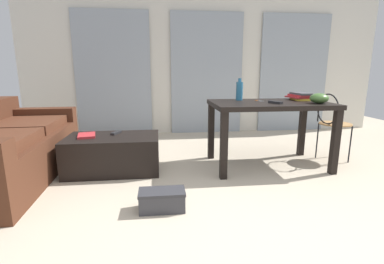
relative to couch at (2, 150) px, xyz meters
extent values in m
plane|color=beige|center=(2.41, -0.07, -0.30)|extent=(8.31, 8.31, 0.00)
cube|color=silver|center=(2.41, 2.06, 0.92)|extent=(6.19, 0.10, 2.44)
cube|color=#99A3AD|center=(0.82, 1.97, 0.72)|extent=(1.24, 0.03, 2.05)
cube|color=#99A3AD|center=(2.41, 1.97, 0.72)|extent=(1.24, 0.03, 2.05)
cube|color=#99A3AD|center=(3.99, 1.97, 0.72)|extent=(1.24, 0.03, 2.05)
cube|color=#4C2819|center=(0.04, 0.00, -0.09)|extent=(0.98, 2.03, 0.43)
cube|color=#4C2819|center=(0.01, 0.90, 0.21)|extent=(0.91, 0.23, 0.18)
cube|color=#552D1C|center=(0.07, 0.40, 0.17)|extent=(0.69, 0.78, 0.10)
cube|color=black|center=(1.06, 0.12, -0.11)|extent=(0.98, 0.60, 0.39)
cube|color=black|center=(2.80, 0.09, 0.41)|extent=(1.29, 0.80, 0.05)
cube|color=black|center=(2.21, -0.26, 0.04)|extent=(0.07, 0.07, 0.69)
cube|color=black|center=(3.40, -0.26, 0.04)|extent=(0.07, 0.07, 0.69)
cube|color=black|center=(2.21, 0.44, 0.04)|extent=(0.07, 0.07, 0.69)
cube|color=black|center=(3.40, 0.44, 0.04)|extent=(0.07, 0.07, 0.69)
cylinder|color=#B7844C|center=(3.68, 0.18, 0.15)|extent=(0.37, 0.37, 0.02)
cylinder|color=black|center=(3.82, 0.07, -0.08)|extent=(0.02, 0.02, 0.45)
cylinder|color=black|center=(3.79, 0.32, -0.08)|extent=(0.02, 0.02, 0.45)
cylinder|color=black|center=(3.56, 0.04, -0.08)|extent=(0.02, 0.02, 0.45)
cylinder|color=black|center=(3.53, 0.29, -0.08)|extent=(0.02, 0.02, 0.45)
torus|color=black|center=(3.55, 0.16, 0.34)|extent=(0.06, 0.36, 0.36)
cylinder|color=black|center=(3.57, 0.01, 0.25)|extent=(0.02, 0.02, 0.18)
cylinder|color=black|center=(3.53, 0.32, 0.25)|extent=(0.02, 0.02, 0.18)
cylinder|color=teal|center=(2.52, 0.32, 0.54)|extent=(0.08, 0.08, 0.21)
cylinder|color=teal|center=(2.52, 0.32, 0.67)|extent=(0.04, 0.04, 0.04)
ellipsoid|color=#477033|center=(3.27, -0.10, 0.49)|extent=(0.19, 0.19, 0.11)
cube|color=gold|center=(3.24, 0.25, 0.45)|extent=(0.18, 0.26, 0.03)
cube|color=red|center=(3.23, 0.27, 0.47)|extent=(0.24, 0.30, 0.02)
cube|color=red|center=(3.23, 0.26, 0.49)|extent=(0.18, 0.29, 0.02)
cube|color=#4C4C51|center=(3.24, 0.25, 0.51)|extent=(0.15, 0.28, 0.02)
cube|color=#232326|center=(2.80, -0.06, 0.45)|extent=(0.12, 0.16, 0.03)
cube|color=#9EA0A5|center=(2.74, 0.20, 0.44)|extent=(0.05, 0.08, 0.00)
torus|color=orange|center=(2.71, 0.25, 0.44)|extent=(0.03, 0.03, 0.00)
cube|color=#9EA0A5|center=(2.72, 0.19, 0.44)|extent=(0.02, 0.09, 0.00)
torus|color=orange|center=(2.71, 0.26, 0.44)|extent=(0.03, 0.03, 0.00)
cube|color=#232326|center=(1.09, 0.24, 0.10)|extent=(0.11, 0.17, 0.02)
cube|color=red|center=(0.79, 0.14, 0.10)|extent=(0.22, 0.28, 0.02)
cube|color=#38383D|center=(1.58, -0.85, -0.24)|extent=(0.35, 0.19, 0.14)
cube|color=#313135|center=(1.58, -0.85, -0.15)|extent=(0.37, 0.19, 0.02)
camera|label=1|loc=(1.58, -2.90, 0.77)|focal=26.10mm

